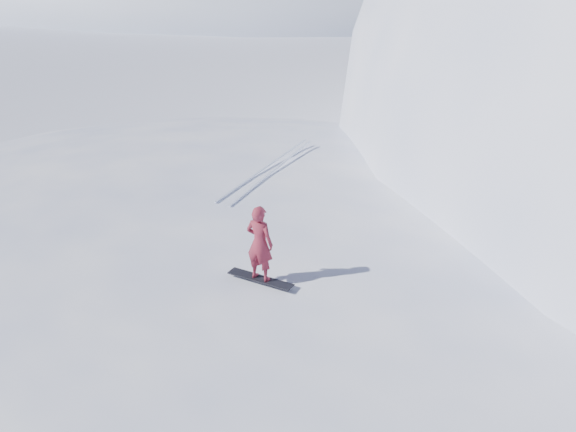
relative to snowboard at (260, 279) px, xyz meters
The scene contains 6 objects.
ground 3.07m from the snowboard, 167.75° to the left, with size 400.00×400.00×0.00m, color white.
near_ridge 4.26m from the snowboard, 104.15° to the left, with size 36.00×28.00×4.80m, color white.
wind_bumps 4.24m from the snowboard, 133.76° to the left, with size 16.00×14.40×1.00m.
snowboard is the anchor object (origin of this frame).
snowboarder 0.84m from the snowboard, ahead, with size 0.61×0.40×1.66m, color maroon.
board_tracks 6.70m from the snowboard, 125.36° to the left, with size 1.64×5.91×0.04m.
Camera 1 is at (9.17, -9.60, 9.27)m, focal length 40.00 mm.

